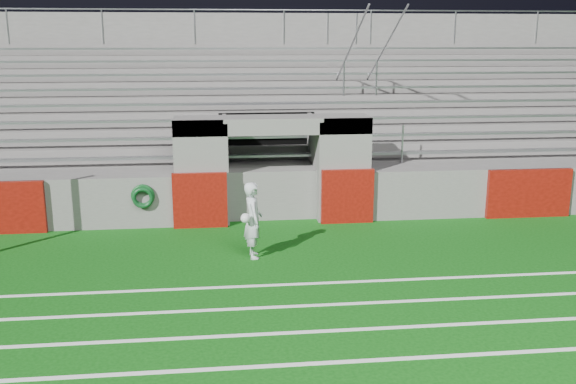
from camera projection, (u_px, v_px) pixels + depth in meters
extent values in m
plane|color=#0C480D|center=(288.00, 266.00, 12.91)|extent=(90.00, 90.00, 0.00)
cube|color=white|center=(320.00, 363.00, 9.04)|extent=(28.00, 0.09, 0.01)
cube|color=white|center=(310.00, 332.00, 10.01)|extent=(28.00, 0.09, 0.01)
cube|color=white|center=(301.00, 306.00, 10.98)|extent=(28.00, 0.09, 0.01)
cube|color=white|center=(294.00, 284.00, 11.94)|extent=(28.00, 0.09, 0.01)
cube|color=#63605D|center=(568.00, 190.00, 16.66)|extent=(10.60, 0.35, 1.25)
cube|color=#63605D|center=(200.00, 170.00, 15.79)|extent=(1.20, 1.00, 2.60)
cube|color=#63605D|center=(343.00, 167.00, 16.18)|extent=(1.20, 1.00, 2.60)
cube|color=black|center=(267.00, 158.00, 17.64)|extent=(2.60, 0.20, 2.50)
cube|color=#63605D|center=(226.00, 167.00, 16.45)|extent=(0.10, 2.20, 2.50)
cube|color=#63605D|center=(314.00, 165.00, 16.70)|extent=(0.10, 2.20, 2.50)
cube|color=#63605D|center=(272.00, 125.00, 15.73)|extent=(4.80, 1.00, 0.40)
cube|color=#63605D|center=(261.00, 149.00, 19.74)|extent=(26.00, 8.00, 0.20)
cube|color=#63605D|center=(262.00, 169.00, 19.89)|extent=(26.00, 8.00, 1.05)
cube|color=#5D0D08|center=(200.00, 200.00, 15.40)|extent=(1.30, 0.15, 1.35)
cube|color=#5D0D08|center=(347.00, 196.00, 15.79)|extent=(1.30, 0.15, 1.35)
cube|color=#5D0D08|center=(529.00, 193.00, 16.31)|extent=(2.20, 0.15, 1.25)
cube|color=gray|center=(269.00, 155.00, 16.84)|extent=(23.00, 0.28, 0.06)
cube|color=#63605D|center=(267.00, 151.00, 17.67)|extent=(24.00, 0.75, 0.38)
cube|color=gray|center=(267.00, 137.00, 17.48)|extent=(23.00, 0.28, 0.06)
cube|color=#63605D|center=(265.00, 140.00, 18.35)|extent=(24.00, 0.75, 0.76)
cube|color=gray|center=(265.00, 119.00, 18.11)|extent=(23.00, 0.28, 0.06)
cube|color=#63605D|center=(263.00, 130.00, 19.03)|extent=(24.00, 0.75, 1.14)
cube|color=gray|center=(263.00, 103.00, 18.75)|extent=(23.00, 0.28, 0.06)
cube|color=#63605D|center=(261.00, 120.00, 19.71)|extent=(24.00, 0.75, 1.52)
cube|color=gray|center=(261.00, 88.00, 19.38)|extent=(23.00, 0.28, 0.06)
cube|color=#63605D|center=(259.00, 111.00, 20.39)|extent=(24.00, 0.75, 1.90)
cube|color=gray|center=(259.00, 74.00, 20.02)|extent=(23.00, 0.28, 0.06)
cube|color=#63605D|center=(257.00, 103.00, 21.07)|extent=(24.00, 0.75, 2.28)
cube|color=gray|center=(257.00, 61.00, 20.65)|extent=(23.00, 0.28, 0.06)
cube|color=#63605D|center=(256.00, 95.00, 21.75)|extent=(24.00, 0.75, 2.66)
cube|color=gray|center=(256.00, 48.00, 21.29)|extent=(23.00, 0.28, 0.06)
cube|color=#63605D|center=(255.00, 92.00, 22.39)|extent=(26.00, 0.60, 5.29)
cylinder|color=#A5A8AD|center=(365.00, 145.00, 16.78)|extent=(0.05, 0.05, 1.00)
cylinder|color=#A5A8AD|center=(344.00, 79.00, 19.32)|extent=(0.05, 0.05, 1.00)
cylinder|color=#A5A8AD|center=(328.00, 28.00, 21.86)|extent=(0.05, 0.05, 1.00)
cylinder|color=#A5A8AD|center=(344.00, 62.00, 19.20)|extent=(0.05, 6.02, 3.08)
cylinder|color=#A5A8AD|center=(402.00, 144.00, 16.89)|extent=(0.05, 0.05, 1.00)
cylinder|color=#A5A8AD|center=(376.00, 79.00, 19.43)|extent=(0.05, 0.05, 1.00)
cylinder|color=#A5A8AD|center=(356.00, 28.00, 21.97)|extent=(0.05, 0.05, 1.00)
cylinder|color=#A5A8AD|center=(377.00, 62.00, 19.31)|extent=(0.05, 6.02, 3.08)
cylinder|color=#A5A8AD|center=(7.00, 26.00, 20.71)|extent=(0.05, 0.05, 1.10)
cylinder|color=#A5A8AD|center=(102.00, 26.00, 21.04)|extent=(0.05, 0.05, 1.10)
cylinder|color=#A5A8AD|center=(195.00, 27.00, 21.36)|extent=(0.05, 0.05, 1.10)
cylinder|color=#A5A8AD|center=(284.00, 27.00, 21.69)|extent=(0.05, 0.05, 1.10)
cylinder|color=#A5A8AD|center=(371.00, 27.00, 22.01)|extent=(0.05, 0.05, 1.10)
cylinder|color=#A5A8AD|center=(455.00, 27.00, 22.34)|extent=(0.05, 0.05, 1.10)
cylinder|color=#A5A8AD|center=(537.00, 27.00, 22.67)|extent=(0.05, 0.05, 1.10)
cylinder|color=#A5A8AD|center=(254.00, 10.00, 21.45)|extent=(24.00, 0.05, 0.05)
imported|color=silver|center=(253.00, 220.00, 13.27)|extent=(0.43, 0.61, 1.61)
sphere|color=white|center=(245.00, 218.00, 12.98)|extent=(0.20, 0.20, 0.20)
torus|color=#0D4319|center=(143.00, 196.00, 15.23)|extent=(0.56, 0.10, 0.56)
torus|color=#0C3D19|center=(143.00, 198.00, 15.19)|extent=(0.51, 0.10, 0.51)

